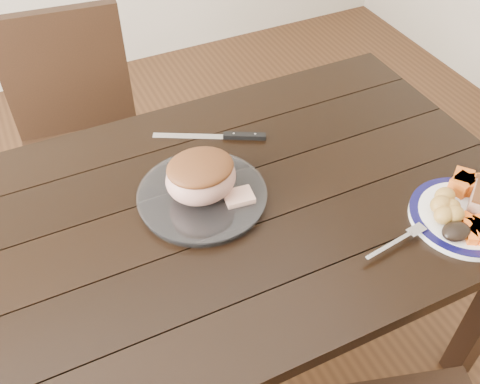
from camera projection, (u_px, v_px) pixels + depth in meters
name	position (u px, v px, depth m)	size (l,w,h in m)	color
ground	(217.00, 360.00, 1.84)	(4.00, 4.00, 0.00)	#472B16
dining_table	(209.00, 236.00, 1.37)	(1.60, 0.90, 0.75)	black
chair_far	(81.00, 133.00, 1.88)	(0.47, 0.48, 0.93)	black
dinner_plate	(464.00, 217.00, 1.28)	(0.26, 0.26, 0.02)	white
plate_rim	(465.00, 215.00, 1.28)	(0.26, 0.26, 0.02)	#0C0B38
serving_platter	(202.00, 197.00, 1.33)	(0.31, 0.31, 0.02)	white
roasted_potatoes	(447.00, 207.00, 1.26)	(0.09, 0.10, 0.04)	gold
pumpkin_wedges	(467.00, 183.00, 1.32)	(0.09, 0.09, 0.04)	orange
dark_mushroom	(456.00, 231.00, 1.21)	(0.07, 0.05, 0.03)	black
fork	(400.00, 240.00, 1.22)	(0.18, 0.04, 0.00)	silver
roast_joint	(201.00, 178.00, 1.28)	(0.17, 0.15, 0.11)	tan
cut_slice	(239.00, 197.00, 1.31)	(0.07, 0.06, 0.02)	tan
carving_knife	(231.00, 136.00, 1.50)	(0.29, 0.17, 0.01)	silver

